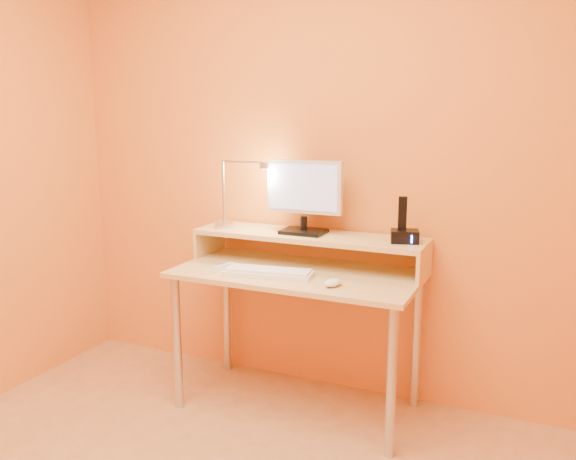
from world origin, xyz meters
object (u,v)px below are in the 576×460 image
at_px(monitor_panel, 305,187).
at_px(keyboard, 268,273).
at_px(lamp_base, 224,225).
at_px(phone_dock, 405,236).
at_px(mouse, 333,283).
at_px(remote_control, 223,268).

height_order(monitor_panel, keyboard, monitor_panel).
bearing_deg(lamp_base, phone_dock, 1.77).
xyz_separation_m(mouse, remote_control, (-0.59, 0.05, -0.01)).
relative_size(phone_dock, remote_control, 0.78).
relative_size(mouse, remote_control, 0.64).
bearing_deg(keyboard, phone_dock, 16.25).
height_order(lamp_base, keyboard, lamp_base).
relative_size(monitor_panel, remote_control, 2.38).
distance_m(lamp_base, remote_control, 0.32).
bearing_deg(phone_dock, monitor_panel, 162.43).
bearing_deg(phone_dock, keyboard, -171.43).
relative_size(monitor_panel, lamp_base, 3.94).
bearing_deg(phone_dock, remote_control, -178.43).
bearing_deg(remote_control, keyboard, 11.61).
xyz_separation_m(monitor_panel, phone_dock, (0.52, -0.01, -0.21)).
height_order(keyboard, remote_control, keyboard).
bearing_deg(monitor_panel, mouse, -51.53).
distance_m(lamp_base, phone_dock, 0.97).
relative_size(lamp_base, mouse, 0.95).
height_order(lamp_base, phone_dock, phone_dock).
bearing_deg(remote_control, lamp_base, 130.65).
distance_m(monitor_panel, phone_dock, 0.56).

